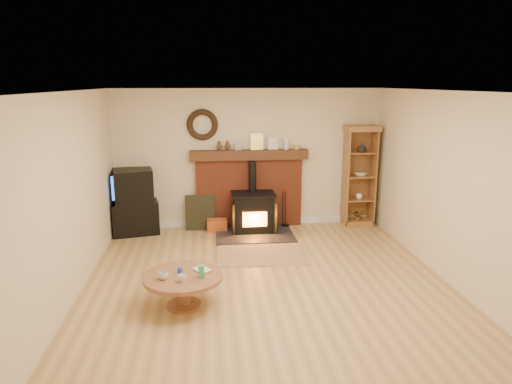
{
  "coord_description": "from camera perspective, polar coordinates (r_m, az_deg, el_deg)",
  "views": [
    {
      "loc": [
        -0.78,
        -5.73,
        2.71
      ],
      "look_at": [
        -0.05,
        1.0,
        1.07
      ],
      "focal_mm": 32.0,
      "sensor_mm": 36.0,
      "label": 1
    }
  ],
  "objects": [
    {
      "name": "fire_tools",
      "position": [
        8.75,
        3.62,
        -3.74
      ],
      "size": [
        0.16,
        0.16,
        0.7
      ],
      "color": "black",
      "rests_on": "ground"
    },
    {
      "name": "firelog_box",
      "position": [
        8.54,
        -4.91,
        -4.17
      ],
      "size": [
        0.37,
        0.24,
        0.23
      ],
      "primitive_type": "cube",
      "rotation": [
        0.0,
        0.0,
        0.04
      ],
      "color": "gold",
      "rests_on": "ground"
    },
    {
      "name": "leaning_painting",
      "position": [
        8.62,
        -6.99,
        -2.54
      ],
      "size": [
        0.55,
        0.15,
        0.66
      ],
      "primitive_type": "cube",
      "rotation": [
        -0.17,
        0.0,
        0.0
      ],
      "color": "black",
      "rests_on": "ground"
    },
    {
      "name": "chimney_breast",
      "position": [
        8.65,
        -0.86,
        0.85
      ],
      "size": [
        2.2,
        0.22,
        1.78
      ],
      "color": "#953E26",
      "rests_on": "ground"
    },
    {
      "name": "area_rug",
      "position": [
        7.42,
        0.73,
        -7.79
      ],
      "size": [
        1.47,
        1.04,
        0.01
      ],
      "primitive_type": "cube",
      "rotation": [
        0.0,
        0.0,
        -0.04
      ],
      "color": "brown",
      "rests_on": "ground"
    },
    {
      "name": "curio_cabinet",
      "position": [
        8.94,
        12.73,
        1.99
      ],
      "size": [
        0.62,
        0.45,
        1.92
      ],
      "color": "brown",
      "rests_on": "ground"
    },
    {
      "name": "tv_unit",
      "position": [
        8.58,
        -14.95,
        -1.32
      ],
      "size": [
        0.91,
        0.71,
        1.19
      ],
      "color": "black",
      "rests_on": "ground"
    },
    {
      "name": "coffee_table",
      "position": [
        5.76,
        -9.1,
        -10.93
      ],
      "size": [
        0.98,
        0.98,
        0.58
      ],
      "color": "brown",
      "rests_on": "ground"
    },
    {
      "name": "ground",
      "position": [
        6.39,
        1.43,
        -11.52
      ],
      "size": [
        5.5,
        5.5,
        0.0
      ],
      "primitive_type": "plane",
      "color": "#A97E46",
      "rests_on": "ground"
    },
    {
      "name": "wood_stove",
      "position": [
        8.38,
        -0.32,
        -2.69
      ],
      "size": [
        1.4,
        1.0,
        1.3
      ],
      "color": "black",
      "rests_on": "ground"
    },
    {
      "name": "room_shell",
      "position": [
        5.96,
        1.23,
        3.99
      ],
      "size": [
        5.02,
        5.52,
        2.61
      ],
      "color": "beige",
      "rests_on": "ground"
    }
  ]
}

